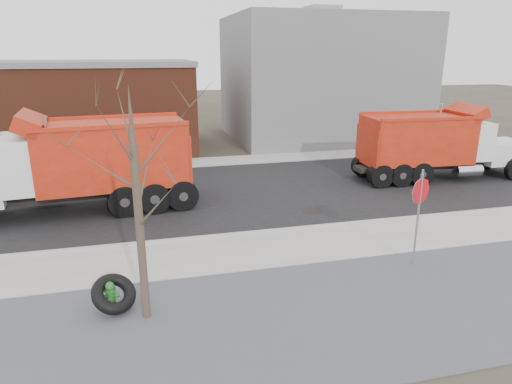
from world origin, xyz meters
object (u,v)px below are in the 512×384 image
object	(u,v)px
fire_hydrant	(111,298)
dump_truck_red_b	(80,162)
stop_sign	(420,201)
truck_tire	(114,294)
dump_truck_red_a	(437,143)

from	to	relation	value
fire_hydrant	dump_truck_red_b	distance (m)	7.67
stop_sign	truck_tire	bearing A→B (deg)	-176.72
fire_hydrant	truck_tire	distance (m)	0.15
truck_tire	dump_truck_red_a	xyz separation A→B (m)	(14.11, 8.37, 1.27)
stop_sign	dump_truck_red_b	xyz separation A→B (m)	(-9.44, 6.98, 0.02)
truck_tire	dump_truck_red_b	bearing A→B (deg)	100.56
fire_hydrant	stop_sign	distance (m)	8.29
truck_tire	stop_sign	distance (m)	8.19
fire_hydrant	dump_truck_red_b	size ratio (longest dim) A/B	0.08
truck_tire	stop_sign	world-z (taller)	stop_sign
fire_hydrant	stop_sign	size ratio (longest dim) A/B	0.27
dump_truck_red_b	fire_hydrant	bearing A→B (deg)	94.57
dump_truck_red_a	dump_truck_red_b	bearing A→B (deg)	-173.72
dump_truck_red_b	truck_tire	bearing A→B (deg)	95.11
dump_truck_red_a	dump_truck_red_b	size ratio (longest dim) A/B	0.93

